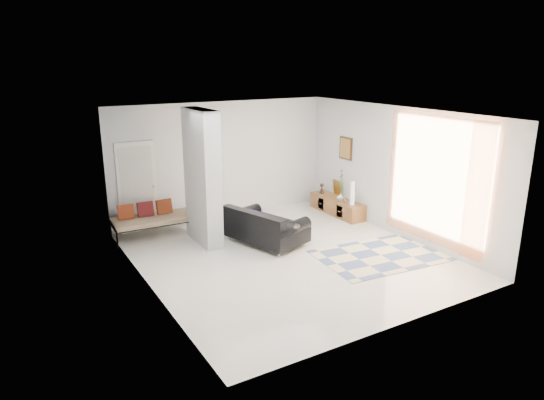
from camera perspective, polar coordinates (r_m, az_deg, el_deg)
floor at (r=9.64m, az=1.93°, el=-6.62°), size 6.00×6.00×0.00m
ceiling at (r=8.93m, az=2.10°, el=10.17°), size 6.00×6.00×0.00m
wall_back at (r=11.76m, az=-5.86°, el=4.66°), size 6.00×0.00×6.00m
wall_front at (r=6.96m, az=15.38°, el=-4.03°), size 6.00×0.00×6.00m
wall_left at (r=8.10m, az=-14.65°, el=-1.10°), size 0.00×6.00×6.00m
wall_right at (r=10.87m, az=14.37°, el=3.28°), size 0.00×6.00×6.00m
partition_column at (r=10.08m, az=-8.21°, el=2.63°), size 0.35×1.20×2.80m
hallway_door at (r=11.12m, az=-15.59°, el=1.46°), size 0.85×0.06×2.04m
curtain at (r=10.04m, az=18.64°, el=2.18°), size 0.00×2.55×2.55m
wall_art at (r=12.04m, az=8.68°, el=6.04°), size 0.04×0.45×0.55m
media_console at (r=12.25m, az=7.66°, el=-0.69°), size 0.45×1.72×0.80m
loveseat at (r=10.17m, az=-0.95°, el=-3.25°), size 1.44×1.89×0.76m
daybed at (r=10.89m, az=-13.78°, el=-2.05°), size 1.85×0.85×0.77m
area_rug at (r=9.90m, az=12.67°, el=-6.36°), size 2.61×1.87×0.01m
cylinder_lamp at (r=11.67m, az=9.45°, el=0.79°), size 0.10×0.10×0.56m
bronze_figurine at (r=12.59m, az=5.88°, el=1.36°), size 0.14×0.14×0.26m
vase at (r=12.00m, az=8.07°, el=0.36°), size 0.20×0.20×0.18m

